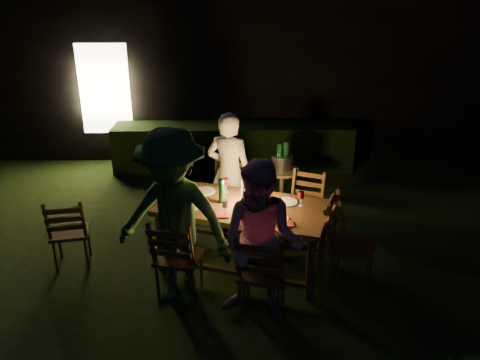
{
  "coord_description": "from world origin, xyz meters",
  "views": [
    {
      "loc": [
        -0.53,
        -4.22,
        3.03
      ],
      "look_at": [
        -0.43,
        0.76,
        0.98
      ],
      "focal_mm": 35.0,
      "sensor_mm": 36.0,
      "label": 1
    }
  ],
  "objects_px": {
    "person_house_side": "(229,173)",
    "ice_bucket": "(282,162)",
    "bottle_bucket_a": "(279,160)",
    "bottle_bucket_b": "(286,158)",
    "chair_spare": "(72,244)",
    "person_opp_right": "(262,244)",
    "side_table": "(282,175)",
    "chair_far_right": "(303,222)",
    "chair_near_left": "(179,271)",
    "bottle_table": "(222,191)",
    "chair_near_right": "(262,287)",
    "lantern": "(248,191)",
    "dining_table": "(243,211)",
    "chair_end": "(351,259)",
    "person_opp_left": "(174,219)",
    "chair_far_left": "(228,210)"
  },
  "relations": [
    {
      "from": "person_house_side",
      "to": "ice_bucket",
      "type": "height_order",
      "value": "person_house_side"
    },
    {
      "from": "person_house_side",
      "to": "bottle_bucket_a",
      "type": "height_order",
      "value": "person_house_side"
    },
    {
      "from": "ice_bucket",
      "to": "bottle_bucket_b",
      "type": "distance_m",
      "value": 0.08
    },
    {
      "from": "person_house_side",
      "to": "chair_spare",
      "type": "bearing_deg",
      "value": 44.93
    },
    {
      "from": "person_opp_right",
      "to": "side_table",
      "type": "height_order",
      "value": "person_opp_right"
    },
    {
      "from": "side_table",
      "to": "bottle_bucket_b",
      "type": "height_order",
      "value": "bottle_bucket_b"
    },
    {
      "from": "chair_far_right",
      "to": "chair_spare",
      "type": "xyz_separation_m",
      "value": [
        -2.76,
        -0.5,
        -0.0
      ]
    },
    {
      "from": "side_table",
      "to": "chair_near_left",
      "type": "bearing_deg",
      "value": -122.6
    },
    {
      "from": "bottle_table",
      "to": "bottle_bucket_b",
      "type": "bearing_deg",
      "value": 57.21
    },
    {
      "from": "chair_spare",
      "to": "ice_bucket",
      "type": "relative_size",
      "value": 3.11
    },
    {
      "from": "chair_near_right",
      "to": "lantern",
      "type": "xyz_separation_m",
      "value": [
        -0.11,
        0.91,
        0.64
      ]
    },
    {
      "from": "bottle_bucket_b",
      "to": "chair_far_right",
      "type": "bearing_deg",
      "value": -81.47
    },
    {
      "from": "lantern",
      "to": "bottle_bucket_b",
      "type": "height_order",
      "value": "lantern"
    },
    {
      "from": "chair_spare",
      "to": "ice_bucket",
      "type": "height_order",
      "value": "chair_spare"
    },
    {
      "from": "chair_near_left",
      "to": "chair_far_right",
      "type": "bearing_deg",
      "value": 51.02
    },
    {
      "from": "person_opp_right",
      "to": "bottle_bucket_b",
      "type": "distance_m",
      "value": 2.42
    },
    {
      "from": "bottle_table",
      "to": "person_house_side",
      "type": "bearing_deg",
      "value": 84.39
    },
    {
      "from": "person_house_side",
      "to": "lantern",
      "type": "bearing_deg",
      "value": 123.0
    },
    {
      "from": "chair_far_right",
      "to": "bottle_bucket_a",
      "type": "xyz_separation_m",
      "value": [
        -0.23,
        0.82,
        0.54
      ]
    },
    {
      "from": "chair_spare",
      "to": "person_opp_right",
      "type": "height_order",
      "value": "person_opp_right"
    },
    {
      "from": "dining_table",
      "to": "chair_end",
      "type": "relative_size",
      "value": 1.98
    },
    {
      "from": "bottle_bucket_a",
      "to": "bottle_bucket_b",
      "type": "height_order",
      "value": "same"
    },
    {
      "from": "bottle_bucket_a",
      "to": "chair_spare",
      "type": "bearing_deg",
      "value": -152.43
    },
    {
      "from": "chair_spare",
      "to": "bottle_table",
      "type": "distance_m",
      "value": 1.87
    },
    {
      "from": "person_opp_left",
      "to": "dining_table",
      "type": "bearing_deg",
      "value": 61.24
    },
    {
      "from": "side_table",
      "to": "bottle_table",
      "type": "bearing_deg",
      "value": -122.04
    },
    {
      "from": "person_opp_right",
      "to": "ice_bucket",
      "type": "height_order",
      "value": "person_opp_right"
    },
    {
      "from": "chair_far_left",
      "to": "person_opp_right",
      "type": "height_order",
      "value": "person_opp_right"
    },
    {
      "from": "bottle_table",
      "to": "bottle_bucket_a",
      "type": "bearing_deg",
      "value": 58.77
    },
    {
      "from": "chair_end",
      "to": "bottle_bucket_a",
      "type": "bearing_deg",
      "value": -137.3
    },
    {
      "from": "chair_far_left",
      "to": "chair_far_right",
      "type": "xyz_separation_m",
      "value": [
        0.95,
        -0.33,
        -0.01
      ]
    },
    {
      "from": "chair_near_left",
      "to": "person_opp_right",
      "type": "bearing_deg",
      "value": -9.14
    },
    {
      "from": "bottle_table",
      "to": "side_table",
      "type": "bearing_deg",
      "value": 57.96
    },
    {
      "from": "chair_near_left",
      "to": "ice_bucket",
      "type": "relative_size",
      "value": 3.33
    },
    {
      "from": "person_house_side",
      "to": "person_opp_right",
      "type": "distance_m",
      "value": 1.87
    },
    {
      "from": "dining_table",
      "to": "chair_spare",
      "type": "bearing_deg",
      "value": -161.93
    },
    {
      "from": "chair_spare",
      "to": "person_opp_left",
      "type": "xyz_separation_m",
      "value": [
        1.29,
        -0.67,
        0.65
      ]
    },
    {
      "from": "dining_table",
      "to": "person_opp_right",
      "type": "relative_size",
      "value": 1.27
    },
    {
      "from": "chair_end",
      "to": "side_table",
      "type": "relative_size",
      "value": 1.59
    },
    {
      "from": "chair_far_left",
      "to": "person_opp_left",
      "type": "xyz_separation_m",
      "value": [
        -0.52,
        -1.5,
        0.64
      ]
    },
    {
      "from": "dining_table",
      "to": "side_table",
      "type": "height_order",
      "value": "dining_table"
    },
    {
      "from": "chair_near_right",
      "to": "chair_far_left",
      "type": "relative_size",
      "value": 1.03
    },
    {
      "from": "person_opp_left",
      "to": "bottle_bucket_a",
      "type": "relative_size",
      "value": 5.82
    },
    {
      "from": "chair_near_left",
      "to": "chair_end",
      "type": "bearing_deg",
      "value": 18.74
    },
    {
      "from": "chair_far_left",
      "to": "person_house_side",
      "type": "distance_m",
      "value": 0.52
    },
    {
      "from": "chair_near_left",
      "to": "chair_spare",
      "type": "height_order",
      "value": "chair_near_left"
    },
    {
      "from": "person_opp_left",
      "to": "chair_near_left",
      "type": "bearing_deg",
      "value": 87.5
    },
    {
      "from": "dining_table",
      "to": "lantern",
      "type": "relative_size",
      "value": 5.94
    },
    {
      "from": "dining_table",
      "to": "ice_bucket",
      "type": "bearing_deg",
      "value": 86.49
    },
    {
      "from": "chair_near_right",
      "to": "chair_spare",
      "type": "xyz_separation_m",
      "value": [
        -2.16,
        0.92,
        -0.02
      ]
    }
  ]
}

